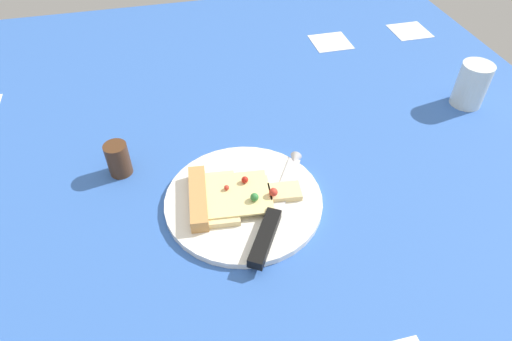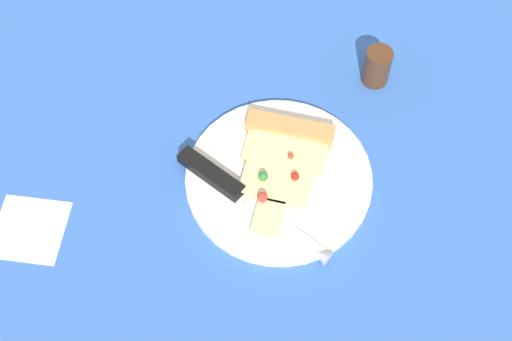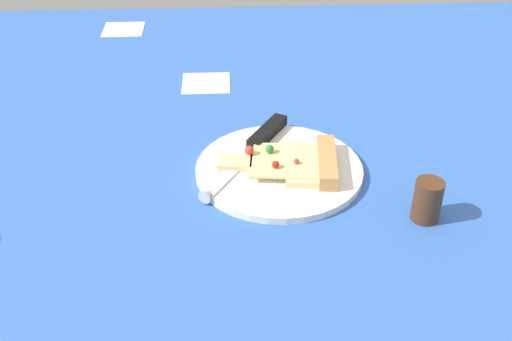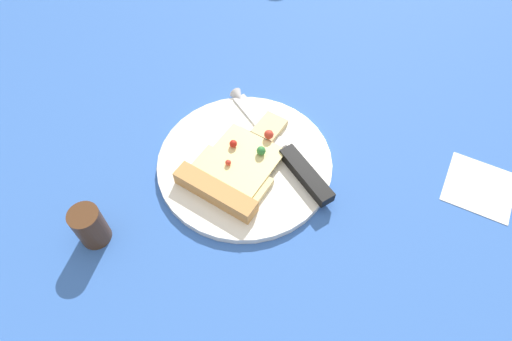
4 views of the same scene
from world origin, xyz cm
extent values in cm
cube|color=#3360B7|center=(0.00, 0.00, -1.50)|extent=(152.58, 152.58, 3.00)
cube|color=white|center=(-19.14, 33.89, -0.10)|extent=(9.00, 9.00, 0.20)
cylinder|color=white|center=(-7.76, 3.01, 0.55)|extent=(24.82, 24.82, 1.09)
cube|color=beige|center=(-3.78, 2.60, 1.59)|extent=(7.09, 11.55, 1.00)
cube|color=beige|center=(-9.25, 3.16, 1.59)|extent=(6.30, 7.73, 1.00)
cube|color=beige|center=(-14.22, 3.67, 1.59)|extent=(5.54, 4.11, 1.00)
cube|color=#EDD88C|center=(-6.76, 2.91, 2.24)|extent=(10.88, 10.17, 0.30)
cube|color=tan|center=(-0.79, 2.30, 2.19)|extent=(3.81, 12.20, 2.20)
sphere|color=red|center=(-5.37, 1.76, 2.80)|extent=(0.82, 0.82, 0.82)
sphere|color=red|center=(-12.11, 4.66, 3.07)|extent=(1.36, 1.36, 1.36)
sphere|color=#2D7A38|center=(-9.06, 4.95, 3.03)|extent=(1.28, 1.28, 1.28)
sphere|color=#B21E14|center=(-8.48, 0.87, 2.94)|extent=(1.09, 1.09, 1.09)
cube|color=silver|center=(-15.12, 1.60, 1.24)|extent=(7.89, 11.32, 0.30)
cone|color=silver|center=(-18.21, -3.54, 1.24)|extent=(2.74, 2.74, 2.00)
cube|color=black|center=(-8.94, 11.89, 1.89)|extent=(7.03, 9.71, 1.60)
cylinder|color=#4C2D19|center=(10.89, -8.78, 2.95)|extent=(3.82, 3.82, 5.90)
camera|label=1|loc=(1.39, 49.09, 52.06)|focal=30.92mm
camera|label=2|loc=(-52.98, -0.03, 81.54)|focal=49.03mm
camera|label=3|loc=(-15.01, -73.51, 52.09)|focal=43.68mm
camera|label=4|loc=(23.53, 20.62, 51.02)|focal=30.41mm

